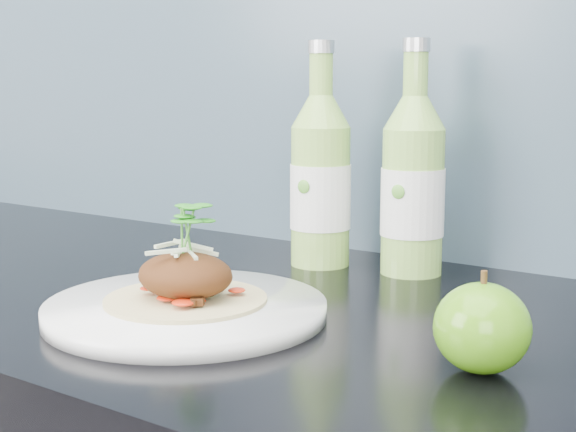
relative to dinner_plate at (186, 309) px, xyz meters
The scene contains 5 objects.
dinner_plate is the anchor object (origin of this frame).
pork_taco 0.04m from the dinner_plate, ahead, with size 0.16×0.16×0.10m.
green_apple 0.30m from the dinner_plate, ahead, with size 0.09×0.09×0.08m.
cider_bottle_left 0.29m from the dinner_plate, 94.02° to the left, with size 0.08×0.08×0.28m.
cider_bottle_right 0.33m from the dinner_plate, 71.94° to the left, with size 0.09×0.09×0.28m.
Camera 1 is at (0.41, 1.03, 1.12)m, focal length 50.00 mm.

